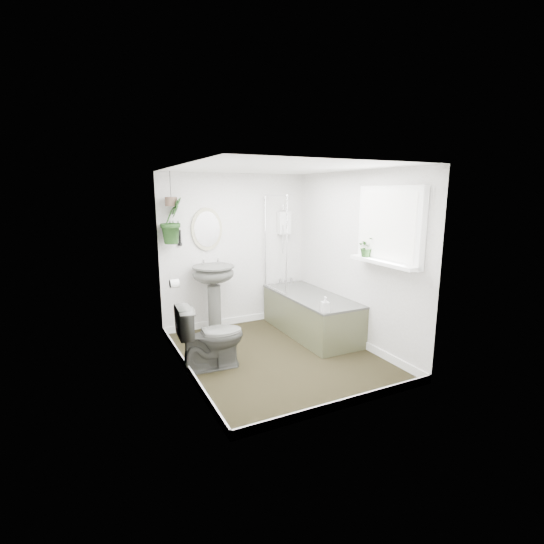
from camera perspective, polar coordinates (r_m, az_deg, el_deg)
name	(u,v)px	position (r m, az deg, el deg)	size (l,w,h in m)	color
floor	(277,356)	(5.10, 0.76, -12.06)	(2.30, 2.80, 0.02)	black
ceiling	(278,167)	(4.68, 0.84, 14.95)	(2.30, 2.80, 0.02)	white
wall_back	(236,251)	(6.03, -5.31, 3.09)	(2.30, 0.02, 2.30)	silver
wall_front	(349,292)	(3.59, 11.10, -2.92)	(2.30, 0.02, 2.30)	silver
wall_left	(182,275)	(4.36, -12.91, -0.42)	(0.02, 2.80, 2.30)	silver
wall_right	(355,259)	(5.37, 11.89, 1.85)	(0.02, 2.80, 2.30)	silver
skirting	(277,351)	(5.08, 0.76, -11.44)	(2.30, 2.80, 0.10)	white
bathtub	(311,314)	(5.77, 5.63, -6.07)	(0.72, 1.72, 0.58)	#464742
bath_screen	(275,244)	(5.82, 0.50, 4.12)	(0.04, 0.72, 1.40)	silver
shower_box	(284,223)	(6.25, 1.77, 7.13)	(0.20, 0.10, 0.35)	white
oval_mirror	(207,229)	(5.80, -9.40, 6.14)	(0.46, 0.03, 0.62)	tan
wall_sconce	(180,238)	(5.70, -13.20, 4.88)	(0.04, 0.04, 0.22)	black
toilet_roll_holder	(174,284)	(5.10, -13.97, -1.64)	(0.11, 0.11, 0.11)	white
window_recess	(390,226)	(4.74, 16.70, 6.44)	(0.08, 1.00, 0.90)	white
window_sill	(383,262)	(4.74, 15.79, 1.37)	(0.18, 1.00, 0.04)	white
window_blinds	(387,226)	(4.71, 16.30, 6.43)	(0.01, 0.86, 0.76)	white
toilet	(211,336)	(4.68, -8.84, -9.16)	(0.43, 0.76, 0.77)	#464742
pedestal_sink	(214,299)	(5.75, -8.36, -3.96)	(0.59, 0.51, 1.01)	#464742
sill_plant	(367,247)	(4.95, 13.55, 3.54)	(0.22, 0.19, 0.24)	black
hanging_plant	(172,220)	(5.55, -14.27, 7.25)	(0.34, 0.28, 0.63)	black
soap_bottle	(325,304)	(4.88, 7.71, -4.69)	(0.09, 0.09, 0.20)	black
hanging_pot	(171,201)	(5.53, -14.40, 9.86)	(0.16, 0.16, 0.12)	#4F3C2F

